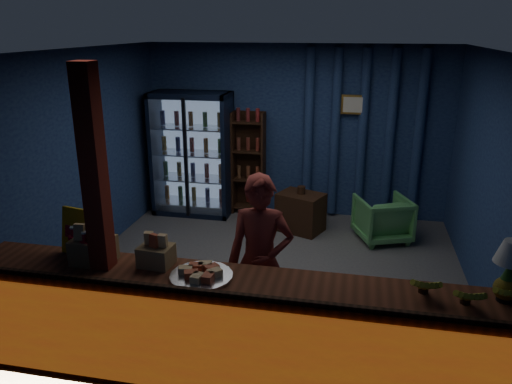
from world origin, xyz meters
TOP-DOWN VIEW (x-y plane):
  - ground at (0.00, 0.00)m, footprint 4.60×4.60m
  - room_walls at (0.00, 0.00)m, footprint 4.60×4.60m
  - counter at (0.00, -1.91)m, footprint 4.40×0.57m
  - support_post at (-1.05, -1.90)m, footprint 0.16×0.16m
  - beverage_cooler at (-1.55, 1.92)m, footprint 1.20×0.62m
  - bottle_shelf at (-0.70, 2.06)m, footprint 0.50×0.28m
  - curtain_folds at (1.00, 2.14)m, footprint 1.74×0.14m
  - framed_picture at (0.85, 2.10)m, footprint 0.36×0.04m
  - shopkeeper at (0.15, -1.30)m, footprint 0.62×0.43m
  - green_chair at (1.35, 1.34)m, footprint 0.87×0.88m
  - side_table at (0.20, 1.43)m, footprint 0.74×0.65m
  - yellow_sign at (-1.28, -1.74)m, footprint 0.52×0.21m
  - soda_bottles at (-1.19, -1.85)m, footprint 0.40×0.17m
  - snack_box_left at (-1.17, -1.84)m, footprint 0.34×0.28m
  - snack_box_centre at (-0.63, -1.79)m, footprint 0.28×0.24m
  - pastry_tray at (-0.20, -1.93)m, footprint 0.50×0.50m
  - banana_bunches at (1.77, -1.88)m, footprint 0.81×0.31m
  - table_lamp at (2.05, -1.81)m, footprint 0.24×0.24m
  - pineapple at (2.05, -1.81)m, footprint 0.17×0.17m

SIDE VIEW (x-z plane):
  - ground at x=0.00m, z-range 0.00..0.00m
  - side_table at x=0.20m, z-range -0.05..0.62m
  - green_chair at x=1.35m, z-range 0.00..0.62m
  - counter at x=0.00m, z-range -0.02..0.97m
  - bottle_shelf at x=-0.70m, z-range -0.01..1.59m
  - shopkeeper at x=0.15m, z-range 0.00..1.63m
  - beverage_cooler at x=-1.55m, z-range -0.02..1.88m
  - pastry_tray at x=-0.20m, z-range 0.94..1.02m
  - banana_bunches at x=1.77m, z-range 0.95..1.13m
  - snack_box_centre at x=-0.63m, z-range 0.91..1.19m
  - soda_bottles at x=-1.19m, z-range 0.92..1.22m
  - snack_box_left at x=-1.17m, z-range 0.90..1.25m
  - pineapple at x=2.05m, z-range 0.92..1.23m
  - yellow_sign at x=-1.28m, z-range 0.95..1.36m
  - support_post at x=-1.05m, z-range 0.00..2.60m
  - curtain_folds at x=1.00m, z-range 0.05..2.55m
  - table_lamp at x=2.05m, z-range 1.08..1.56m
  - room_walls at x=0.00m, z-range -0.73..3.87m
  - framed_picture at x=0.85m, z-range 1.61..1.89m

